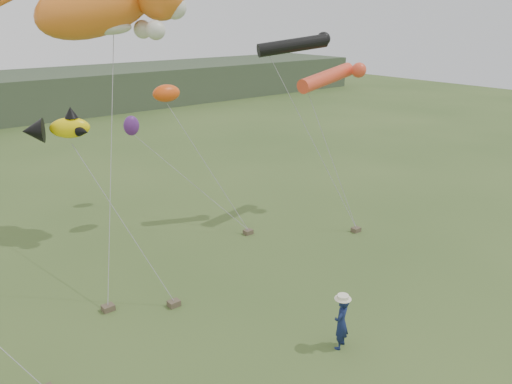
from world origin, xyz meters
The scene contains 7 objects.
ground centered at (0.00, 0.00, 0.00)m, with size 120.00×120.00×0.00m, color #385123.
festival_attendant centered at (-0.50, -0.96, 0.86)m, with size 0.63×0.41×1.71m, color #131E47.
sandbag_anchors centered at (-1.49, 4.79, 0.10)m, with size 15.08×5.05×0.20m.
cat_kite centered at (-1.76, 10.45, 10.00)m, with size 6.92×3.69×3.69m.
fish_kite centered at (-5.53, 7.15, 6.10)m, with size 2.23×1.47×1.08m.
tube_kites centered at (6.57, 7.22, 7.46)m, with size 5.27×2.40×2.64m.
misc_kites centered at (0.32, 11.83, 5.52)m, with size 1.29×4.44×2.95m.
Camera 1 is at (-10.52, -9.26, 9.53)m, focal length 35.00 mm.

